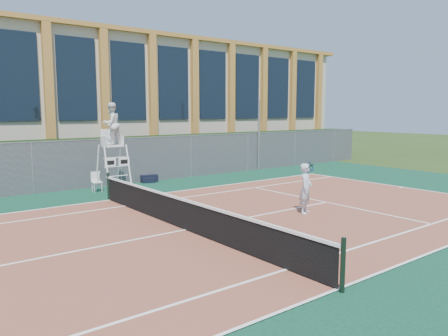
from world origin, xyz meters
TOP-DOWN VIEW (x-y plane):
  - ground at (0.00, 0.00)m, footprint 120.00×120.00m
  - apron at (0.00, 1.00)m, footprint 36.00×20.00m
  - tennis_court at (0.00, 0.00)m, footprint 23.77×10.97m
  - tennis_net at (0.00, 0.00)m, footprint 0.10×11.30m
  - fence at (0.00, 8.80)m, footprint 40.00×0.06m
  - hedge at (0.00, 10.00)m, footprint 40.00×1.40m
  - building at (0.00, 17.95)m, footprint 45.00×10.60m
  - steel_pole at (10.77, 8.70)m, footprint 0.12×0.12m
  - umpire_chair at (0.83, 7.05)m, footprint 1.09×1.68m
  - plastic_chair at (0.33, 7.73)m, footprint 0.44×0.44m
  - sports_bag_near at (3.38, 8.60)m, footprint 0.90×0.54m
  - sports_bag_far at (3.26, 8.40)m, footprint 0.68×0.45m
  - tennis_player at (4.40, -0.72)m, footprint 1.02×0.77m

SIDE VIEW (x-z plane):
  - ground at x=0.00m, z-range 0.00..0.00m
  - apron at x=0.00m, z-range 0.00..0.01m
  - tennis_court at x=0.00m, z-range 0.01..0.03m
  - sports_bag_far at x=3.26m, z-range 0.01..0.26m
  - sports_bag_near at x=3.38m, z-range 0.01..0.37m
  - plastic_chair at x=0.33m, z-range 0.08..0.95m
  - tennis_net at x=0.00m, z-range -0.01..1.09m
  - tennis_player at x=4.40m, z-range 0.03..1.76m
  - fence at x=0.00m, z-range 0.00..2.20m
  - hedge at x=0.00m, z-range 0.00..2.20m
  - steel_pole at x=10.77m, z-range 0.00..4.21m
  - umpire_chair at x=0.83m, z-range 0.90..4.82m
  - building at x=0.00m, z-range 0.03..8.26m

